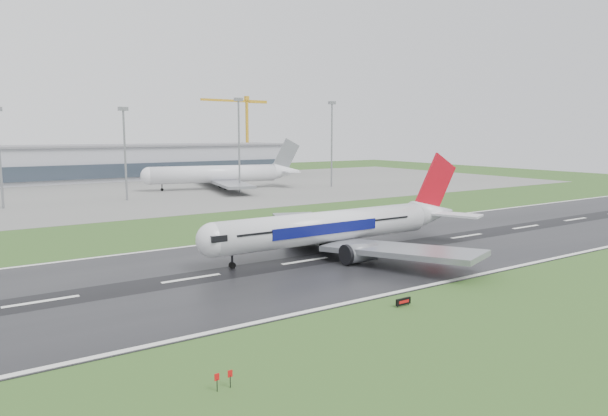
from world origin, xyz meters
TOP-DOWN VIEW (x-y plane):
  - ground at (0.00, 0.00)m, footprint 520.00×520.00m
  - runway at (0.00, 0.00)m, footprint 400.00×45.00m
  - apron at (0.00, 125.00)m, footprint 400.00×130.00m
  - terminal at (0.00, 185.00)m, footprint 240.00×36.00m
  - main_airliner at (29.71, 2.10)m, footprint 55.61×52.97m
  - parked_airliner at (59.14, 116.21)m, footprint 72.91×69.61m
  - tower_crane at (114.53, 200.00)m, footprint 41.78×6.38m
  - runway_sign at (16.92, -26.41)m, footprint 2.31×0.48m
  - floodmast_2 at (-15.40, 100.00)m, footprint 0.64×0.64m
  - floodmast_3 at (19.05, 100.00)m, footprint 0.64×0.64m
  - floodmast_4 at (58.77, 100.00)m, footprint 0.64×0.64m
  - floodmast_5 at (99.20, 100.00)m, footprint 0.64×0.64m

SIDE VIEW (x-z plane):
  - ground at x=0.00m, z-range 0.00..0.00m
  - apron at x=0.00m, z-range 0.00..0.08m
  - runway at x=0.00m, z-range 0.00..0.10m
  - runway_sign at x=16.92m, z-range 0.00..1.04m
  - terminal at x=0.00m, z-range 0.00..15.00m
  - main_airliner at x=29.71m, z-range 0.10..16.50m
  - parked_airliner at x=59.14m, z-range 0.08..18.31m
  - floodmast_2 at x=-15.40m, z-range 0.00..27.08m
  - floodmast_3 at x=19.05m, z-range 0.00..27.94m
  - floodmast_4 at x=58.77m, z-range 0.00..32.08m
  - floodmast_5 at x=99.20m, z-range 0.00..32.14m
  - tower_crane at x=114.53m, z-range 0.00..41.46m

